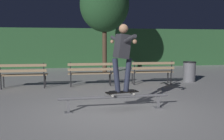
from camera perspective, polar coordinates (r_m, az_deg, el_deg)
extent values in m
plane|color=#ADAAA8|center=(5.79, 0.94, -9.46)|extent=(90.00, 90.00, 0.00)
cube|color=#2D5B33|center=(16.01, -6.69, 5.02)|extent=(24.00, 1.20, 2.39)
cylinder|color=slate|center=(5.86, 0.63, -6.13)|extent=(2.60, 0.06, 0.06)
cube|color=slate|center=(5.80, -9.87, -8.11)|extent=(0.06, 0.06, 0.28)
cube|color=slate|center=(5.83, -9.85, -9.39)|extent=(0.18, 0.18, 0.01)
cube|color=slate|center=(6.20, 10.43, -7.17)|extent=(0.06, 0.06, 0.28)
cube|color=slate|center=(6.23, 10.40, -8.37)|extent=(0.18, 0.18, 0.01)
cube|color=black|center=(5.88, 2.28, -5.02)|extent=(0.80, 0.33, 0.02)
cube|color=black|center=(5.88, 2.28, -4.93)|extent=(0.79, 0.32, 0.00)
cube|color=#9E9EA3|center=(5.99, 4.63, -5.00)|extent=(0.08, 0.18, 0.02)
cube|color=#9E9EA3|center=(5.79, -0.16, -5.39)|extent=(0.08, 0.18, 0.02)
cylinder|color=beige|center=(5.92, 4.95, -5.48)|extent=(0.06, 0.04, 0.05)
cylinder|color=beige|center=(6.06, 4.30, -5.19)|extent=(0.06, 0.04, 0.05)
cylinder|color=beige|center=(5.72, 0.12, -5.88)|extent=(0.06, 0.04, 0.05)
cylinder|color=beige|center=(5.87, -0.43, -5.57)|extent=(0.06, 0.04, 0.05)
cube|color=black|center=(5.94, 3.88, -4.67)|extent=(0.27, 0.14, 0.03)
cube|color=black|center=(5.81, 0.63, -4.92)|extent=(0.27, 0.14, 0.03)
cylinder|color=#282D42|center=(5.87, 3.56, -1.10)|extent=(0.22, 0.16, 0.79)
cylinder|color=#282D42|center=(5.76, 1.01, -1.23)|extent=(0.22, 0.16, 0.79)
cube|color=#2D2D33|center=(5.76, 2.32, 5.35)|extent=(0.39, 0.41, 0.57)
cylinder|color=#2D2D33|center=(5.41, 3.90, 6.97)|extent=(0.19, 0.61, 0.21)
cylinder|color=#2D2D33|center=(6.11, 0.94, 6.92)|extent=(0.19, 0.61, 0.21)
sphere|color=#A37556|center=(5.16, 5.19, 6.42)|extent=(0.09, 0.09, 0.09)
sphere|color=#A37556|center=(6.37, 0.01, 6.46)|extent=(0.09, 0.09, 0.09)
sphere|color=#A37556|center=(5.78, 2.62, 9.32)|extent=(0.21, 0.21, 0.21)
cube|color=black|center=(9.18, -14.85, -2.32)|extent=(0.04, 0.04, 0.44)
cube|color=black|center=(8.87, -15.10, -2.64)|extent=(0.04, 0.04, 0.44)
cube|color=black|center=(8.77, -15.22, 0.16)|extent=(0.04, 0.04, 0.44)
cube|color=black|center=(9.46, -23.36, -2.39)|extent=(0.04, 0.04, 0.44)
cube|color=black|center=(9.15, -23.89, -2.69)|extent=(0.04, 0.04, 0.44)
cube|color=black|center=(9.06, -24.08, 0.02)|extent=(0.04, 0.04, 0.44)
cube|color=#A38460|center=(9.24, -19.25, -0.92)|extent=(1.60, 0.17, 0.04)
cube|color=#A38460|center=(9.11, -19.42, -1.04)|extent=(1.60, 0.17, 0.04)
cube|color=#A38460|center=(8.97, -19.59, -1.15)|extent=(1.60, 0.17, 0.04)
cube|color=#A38460|center=(8.88, -19.72, -0.18)|extent=(1.60, 0.11, 0.09)
cube|color=#A38460|center=(8.86, -19.77, 0.98)|extent=(1.60, 0.11, 0.09)
cube|color=black|center=(9.30, -0.58, -2.00)|extent=(0.04, 0.04, 0.44)
cube|color=black|center=(8.98, -0.32, -2.30)|extent=(0.04, 0.04, 0.44)
cube|color=black|center=(8.89, -0.29, 0.47)|extent=(0.04, 0.04, 0.44)
cube|color=black|center=(9.23, -9.29, -2.15)|extent=(0.04, 0.04, 0.44)
cube|color=black|center=(8.91, -9.34, -2.46)|extent=(0.04, 0.04, 0.44)
cube|color=black|center=(8.81, -9.40, 0.33)|extent=(0.04, 0.04, 0.44)
cube|color=#A38460|center=(9.18, -4.93, -0.63)|extent=(1.60, 0.17, 0.04)
cube|color=#A38460|center=(9.04, -4.88, -0.74)|extent=(1.60, 0.17, 0.04)
cube|color=#A38460|center=(8.91, -4.83, -0.85)|extent=(1.60, 0.17, 0.04)
cube|color=#A38460|center=(8.82, -4.82, 0.14)|extent=(1.60, 0.11, 0.09)
cube|color=#A38460|center=(8.80, -4.83, 1.30)|extent=(1.60, 0.11, 0.09)
cube|color=black|center=(9.96, 12.55, -1.59)|extent=(0.04, 0.04, 0.44)
cube|color=black|center=(9.66, 13.21, -1.85)|extent=(0.04, 0.04, 0.44)
cube|color=black|center=(9.57, 13.37, 0.72)|extent=(0.04, 0.04, 0.44)
cube|color=black|center=(9.56, 4.61, -1.79)|extent=(0.04, 0.04, 0.44)
cube|color=black|center=(9.25, 5.04, -2.07)|extent=(0.04, 0.04, 0.44)
cube|color=black|center=(9.16, 5.12, 0.62)|extent=(0.04, 0.04, 0.44)
cube|color=#A38460|center=(9.68, 8.72, -0.31)|extent=(1.60, 0.17, 0.04)
cube|color=#A38460|center=(9.55, 8.96, -0.41)|extent=(1.60, 0.17, 0.04)
cube|color=#A38460|center=(9.42, 9.21, -0.51)|extent=(1.60, 0.17, 0.04)
cube|color=#A38460|center=(9.33, 9.35, 0.42)|extent=(1.60, 0.11, 0.09)
cube|color=#A38460|center=(9.32, 9.37, 1.53)|extent=(1.60, 0.11, 0.09)
cylinder|color=#4C3828|center=(12.47, -1.69, 4.57)|extent=(0.22, 0.22, 2.35)
ellipsoid|color=#234C28|center=(12.59, -1.72, 14.58)|extent=(2.39, 2.39, 2.63)
cylinder|color=slate|center=(10.44, 17.11, -0.41)|extent=(0.48, 0.48, 0.78)
torus|color=black|center=(10.40, 17.18, 1.72)|extent=(0.52, 0.52, 0.04)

